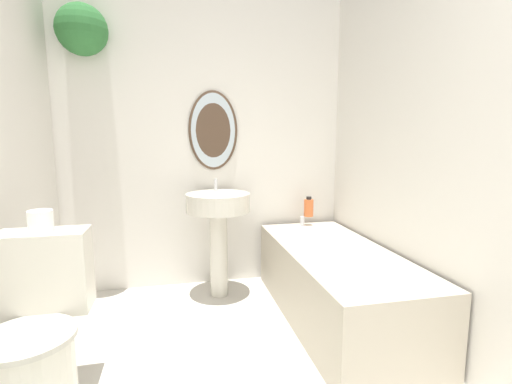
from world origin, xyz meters
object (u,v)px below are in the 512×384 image
Objects in this scene: shampoo_bottle at (309,207)px; toilet_paper_roll at (41,221)px; toilet at (36,338)px; pedestal_sink at (218,217)px; bathtub at (336,282)px.

shampoo_bottle is 2.03m from toilet_paper_roll.
toilet is 4.70× the size of shampoo_bottle.
pedestal_sink reaches higher than shampoo_bottle.
pedestal_sink is 8.29× the size of toilet_paper_roll.
toilet is at bearing -144.64° from shampoo_bottle.
toilet is 0.52m from toilet_paper_roll.
bathtub is at bearing -94.71° from shampoo_bottle.
pedestal_sink is at bearing 49.15° from toilet.
bathtub is at bearing -37.53° from pedestal_sink.
pedestal_sink reaches higher than bathtub.
pedestal_sink reaches higher than toilet_paper_roll.
shampoo_bottle is at bearing 31.27° from toilet_paper_roll.
shampoo_bottle is 1.54× the size of toilet_paper_roll.
toilet_paper_roll is (-1.73, -1.05, 0.20)m from shampoo_bottle.
toilet is at bearing -162.52° from bathtub.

